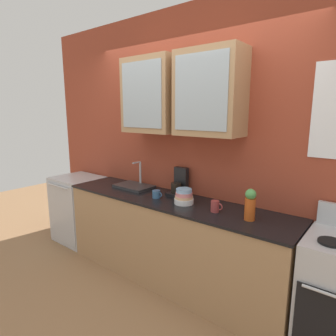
# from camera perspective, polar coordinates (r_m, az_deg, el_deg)

# --- Properties ---
(ground_plane) EXTENTS (10.00, 10.00, 0.00)m
(ground_plane) POSITION_cam_1_polar(r_m,az_deg,el_deg) (3.28, 0.37, -21.25)
(ground_plane) COLOR #936B47
(back_wall_unit) EXTENTS (4.40, 0.43, 2.80)m
(back_wall_unit) POSITION_cam_1_polar(r_m,az_deg,el_deg) (3.02, 4.04, 6.35)
(back_wall_unit) COLOR #993D28
(back_wall_unit) RESTS_ON ground_plane
(counter) EXTENTS (2.53, 0.60, 0.89)m
(counter) POSITION_cam_1_polar(r_m,az_deg,el_deg) (3.07, 0.38, -14.21)
(counter) COLOR #A87F56
(counter) RESTS_ON ground_plane
(sink_faucet) EXTENTS (0.44, 0.29, 0.30)m
(sink_faucet) POSITION_cam_1_polar(r_m,az_deg,el_deg) (3.36, -6.77, -3.49)
(sink_faucet) COLOR #2D2D30
(sink_faucet) RESTS_ON counter
(bowl_stack) EXTENTS (0.19, 0.19, 0.15)m
(bowl_stack) POSITION_cam_1_polar(r_m,az_deg,el_deg) (2.76, 3.20, -5.74)
(bowl_stack) COLOR white
(bowl_stack) RESTS_ON counter
(vase) EXTENTS (0.09, 0.09, 0.26)m
(vase) POSITION_cam_1_polar(r_m,az_deg,el_deg) (2.43, 16.07, -6.99)
(vase) COLOR #BF4C19
(vase) RESTS_ON counter
(cup_near_sink) EXTENTS (0.12, 0.08, 0.08)m
(cup_near_sink) POSITION_cam_1_polar(r_m,az_deg,el_deg) (2.94, -2.33, -5.24)
(cup_near_sink) COLOR #38608C
(cup_near_sink) RESTS_ON counter
(cup_near_bowls) EXTENTS (0.11, 0.07, 0.10)m
(cup_near_bowls) POSITION_cam_1_polar(r_m,az_deg,el_deg) (2.57, 9.40, -7.56)
(cup_near_bowls) COLOR #993838
(cup_near_bowls) RESTS_ON counter
(dishwasher) EXTENTS (0.61, 0.58, 0.89)m
(dishwasher) POSITION_cam_1_polar(r_m,az_deg,el_deg) (4.16, -17.36, -7.76)
(dishwasher) COLOR silver
(dishwasher) RESTS_ON ground_plane
(coffee_maker) EXTENTS (0.17, 0.20, 0.29)m
(coffee_maker) POSITION_cam_1_polar(r_m,az_deg,el_deg) (3.04, 2.21, -3.36)
(coffee_maker) COLOR black
(coffee_maker) RESTS_ON counter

